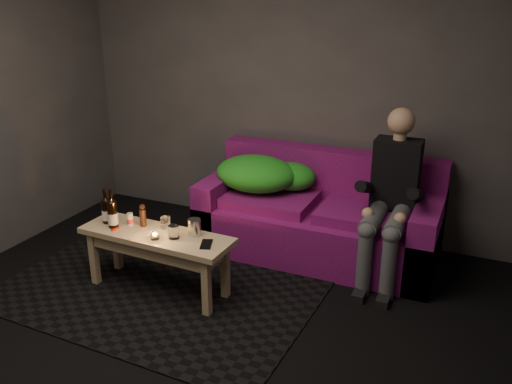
# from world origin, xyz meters

# --- Properties ---
(floor) EXTENTS (4.50, 4.50, 0.00)m
(floor) POSITION_xyz_m (0.00, 0.00, 0.00)
(floor) COLOR black
(floor) RESTS_ON ground
(room) EXTENTS (4.50, 4.50, 4.50)m
(room) POSITION_xyz_m (0.00, 0.47, 1.64)
(room) COLOR silver
(room) RESTS_ON ground
(rug) EXTENTS (2.34, 1.74, 0.01)m
(rug) POSITION_xyz_m (-0.42, 0.77, 0.01)
(rug) COLOR black
(rug) RESTS_ON floor
(sofa) EXTENTS (1.93, 0.87, 0.83)m
(sofa) POSITION_xyz_m (0.46, 1.82, 0.30)
(sofa) COLOR #670D58
(sofa) RESTS_ON floor
(green_blanket) EXTENTS (0.85, 0.58, 0.29)m
(green_blanket) POSITION_xyz_m (-0.06, 1.81, 0.62)
(green_blanket) COLOR #1B9425
(green_blanket) RESTS_ON sofa
(person) EXTENTS (0.35, 0.80, 1.29)m
(person) POSITION_xyz_m (1.05, 1.66, 0.67)
(person) COLOR black
(person) RESTS_ON sofa
(coffee_table) EXTENTS (1.15, 0.40, 0.47)m
(coffee_table) POSITION_xyz_m (-0.42, 0.72, 0.38)
(coffee_table) COLOR tan
(coffee_table) RESTS_ON rug
(beer_bottle_a) EXTENTS (0.07, 0.07, 0.27)m
(beer_bottle_a) POSITION_xyz_m (-0.86, 0.73, 0.56)
(beer_bottle_a) COLOR black
(beer_bottle_a) RESTS_ON coffee_table
(beer_bottle_b) EXTENTS (0.07, 0.07, 0.29)m
(beer_bottle_b) POSITION_xyz_m (-0.76, 0.68, 0.57)
(beer_bottle_b) COLOR black
(beer_bottle_b) RESTS_ON coffee_table
(salt_shaker) EXTENTS (0.05, 0.05, 0.09)m
(salt_shaker) POSITION_xyz_m (-0.67, 0.76, 0.51)
(salt_shaker) COLOR silver
(salt_shaker) RESTS_ON coffee_table
(pepper_mill) EXTENTS (0.06, 0.06, 0.13)m
(pepper_mill) POSITION_xyz_m (-0.58, 0.79, 0.53)
(pepper_mill) COLOR black
(pepper_mill) RESTS_ON coffee_table
(tumbler_back) EXTENTS (0.08, 0.08, 0.08)m
(tumbler_back) POSITION_xyz_m (-0.41, 0.82, 0.51)
(tumbler_back) COLOR white
(tumbler_back) RESTS_ON coffee_table
(tealight) EXTENTS (0.06, 0.06, 0.05)m
(tealight) POSITION_xyz_m (-0.37, 0.63, 0.49)
(tealight) COLOR white
(tealight) RESTS_ON coffee_table
(tumbler_front) EXTENTS (0.08, 0.08, 0.09)m
(tumbler_front) POSITION_xyz_m (-0.26, 0.70, 0.51)
(tumbler_front) COLOR white
(tumbler_front) RESTS_ON coffee_table
(steel_cup) EXTENTS (0.09, 0.09, 0.12)m
(steel_cup) POSITION_xyz_m (-0.15, 0.79, 0.53)
(steel_cup) COLOR #B5B8BC
(steel_cup) RESTS_ON coffee_table
(smartphone) EXTENTS (0.12, 0.16, 0.01)m
(smartphone) POSITION_xyz_m (-0.00, 0.70, 0.47)
(smartphone) COLOR black
(smartphone) RESTS_ON coffee_table
(red_lighter) EXTENTS (0.03, 0.07, 0.01)m
(red_lighter) POSITION_xyz_m (-0.72, 0.64, 0.47)
(red_lighter) COLOR red
(red_lighter) RESTS_ON coffee_table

